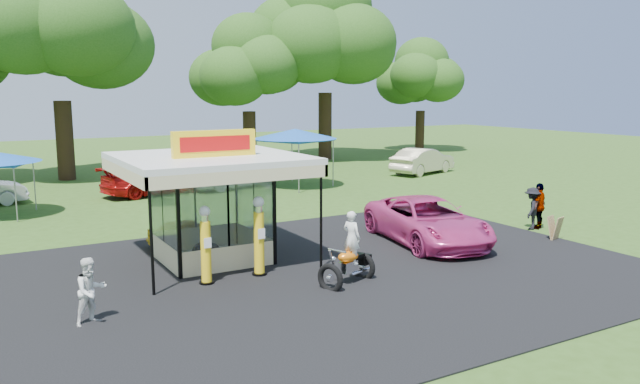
# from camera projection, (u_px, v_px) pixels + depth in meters

# --- Properties ---
(ground) EXTENTS (120.00, 120.00, 0.00)m
(ground) POSITION_uv_depth(u_px,v_px,m) (349.00, 294.00, 16.59)
(ground) COLOR #314F18
(ground) RESTS_ON ground
(asphalt_apron) EXTENTS (20.00, 14.00, 0.04)m
(asphalt_apron) POSITION_uv_depth(u_px,v_px,m) (313.00, 275.00, 18.30)
(asphalt_apron) COLOR black
(asphalt_apron) RESTS_ON ground
(gas_station_kiosk) EXTENTS (5.40, 5.40, 4.18)m
(gas_station_kiosk) POSITION_uv_depth(u_px,v_px,m) (210.00, 206.00, 19.58)
(gas_station_kiosk) COLOR white
(gas_station_kiosk) RESTS_ON ground
(gas_pump_left) EXTENTS (0.42, 0.42, 2.24)m
(gas_pump_left) POSITION_uv_depth(u_px,v_px,m) (206.00, 247.00, 17.24)
(gas_pump_left) COLOR black
(gas_pump_left) RESTS_ON ground
(gas_pump_right) EXTENTS (0.44, 0.44, 2.36)m
(gas_pump_right) POSITION_uv_depth(u_px,v_px,m) (259.00, 238.00, 18.06)
(gas_pump_right) COLOR black
(gas_pump_right) RESTS_ON ground
(motorcycle) EXTENTS (1.89, 1.37, 2.14)m
(motorcycle) POSITION_uv_depth(u_px,v_px,m) (350.00, 254.00, 17.43)
(motorcycle) COLOR black
(motorcycle) RESTS_ON ground
(spare_tires) EXTENTS (0.95, 0.59, 0.81)m
(spare_tires) POSITION_uv_depth(u_px,v_px,m) (206.00, 255.00, 19.05)
(spare_tires) COLOR black
(spare_tires) RESTS_ON ground
(a_frame_sign) EXTENTS (0.52, 0.55, 0.87)m
(a_frame_sign) POSITION_uv_depth(u_px,v_px,m) (555.00, 228.00, 22.47)
(a_frame_sign) COLOR #593819
(a_frame_sign) RESTS_ON ground
(kiosk_car) EXTENTS (2.82, 1.13, 0.96)m
(kiosk_car) POSITION_uv_depth(u_px,v_px,m) (189.00, 232.00, 21.68)
(kiosk_car) COLOR yellow
(kiosk_car) RESTS_ON ground
(pink_sedan) EXTENTS (3.66, 6.17, 1.61)m
(pink_sedan) POSITION_uv_depth(u_px,v_px,m) (427.00, 221.00, 21.99)
(pink_sedan) COLOR #D33985
(pink_sedan) RESTS_ON ground
(spectator_west) EXTENTS (0.93, 0.83, 1.59)m
(spectator_west) POSITION_uv_depth(u_px,v_px,m) (91.00, 291.00, 14.37)
(spectator_west) COLOR white
(spectator_west) RESTS_ON ground
(spectator_east_a) EXTENTS (1.23, 1.09, 1.65)m
(spectator_east_a) POSITION_uv_depth(u_px,v_px,m) (532.00, 208.00, 24.18)
(spectator_east_a) COLOR black
(spectator_east_a) RESTS_ON ground
(spectator_east_b) EXTENTS (1.15, 0.82, 1.81)m
(spectator_east_b) POSITION_uv_depth(u_px,v_px,m) (539.00, 206.00, 24.27)
(spectator_east_b) COLOR gray
(spectator_east_b) RESTS_ON ground
(bg_car_b) EXTENTS (5.77, 3.35, 1.57)m
(bg_car_b) POSITION_uv_depth(u_px,v_px,m) (154.00, 179.00, 32.30)
(bg_car_b) COLOR #B00F0D
(bg_car_b) RESTS_ON ground
(bg_car_c) EXTENTS (5.41, 3.15, 1.73)m
(bg_car_c) POSITION_uv_depth(u_px,v_px,m) (232.00, 173.00, 34.30)
(bg_car_c) COLOR silver
(bg_car_c) RESTS_ON ground
(bg_car_e) EXTENTS (5.33, 3.19, 1.66)m
(bg_car_e) POSITION_uv_depth(u_px,v_px,m) (423.00, 161.00, 40.27)
(bg_car_e) COLOR beige
(bg_car_e) RESTS_ON ground
(tent_east) EXTENTS (4.65, 4.65, 3.25)m
(tent_east) POSITION_uv_depth(u_px,v_px,m) (295.00, 134.00, 34.46)
(tent_east) COLOR gray
(tent_east) RESTS_ON ground
(oak_far_c) EXTENTS (11.36, 11.36, 13.39)m
(oak_far_c) POSITION_uv_depth(u_px,v_px,m) (58.00, 36.00, 36.33)
(oak_far_c) COLOR black
(oak_far_c) RESTS_ON ground
(oak_far_d) EXTENTS (8.88, 8.88, 10.57)m
(oak_far_d) POSITION_uv_depth(u_px,v_px,m) (248.00, 71.00, 45.11)
(oak_far_d) COLOR black
(oak_far_d) RESTS_ON ground
(oak_far_e) EXTENTS (12.02, 12.02, 14.31)m
(oak_far_e) POSITION_uv_depth(u_px,v_px,m) (325.00, 39.00, 47.28)
(oak_far_e) COLOR black
(oak_far_e) RESTS_ON ground
(oak_far_f) EXTENTS (8.00, 8.00, 9.64)m
(oak_far_f) POSITION_uv_depth(u_px,v_px,m) (421.00, 80.00, 54.34)
(oak_far_f) COLOR black
(oak_far_f) RESTS_ON ground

